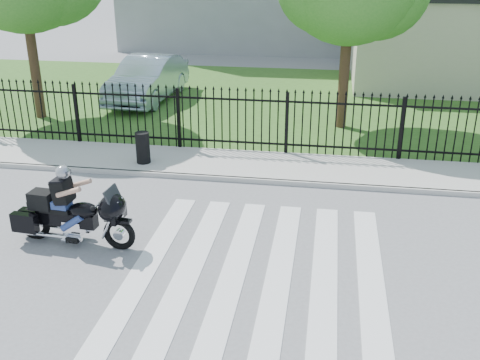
# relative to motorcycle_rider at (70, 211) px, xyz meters

# --- Properties ---
(ground) EXTENTS (120.00, 120.00, 0.00)m
(ground) POSITION_rel_motorcycle_rider_xyz_m (3.67, -0.47, -0.67)
(ground) COLOR slate
(ground) RESTS_ON ground
(crosswalk) EXTENTS (5.00, 5.50, 0.01)m
(crosswalk) POSITION_rel_motorcycle_rider_xyz_m (3.67, -0.47, -0.67)
(crosswalk) COLOR silver
(crosswalk) RESTS_ON ground
(sidewalk) EXTENTS (40.00, 2.00, 0.12)m
(sidewalk) POSITION_rel_motorcycle_rider_xyz_m (3.67, 4.53, -0.61)
(sidewalk) COLOR #ADAAA3
(sidewalk) RESTS_ON ground
(curb) EXTENTS (40.00, 0.12, 0.12)m
(curb) POSITION_rel_motorcycle_rider_xyz_m (3.67, 3.53, -0.61)
(curb) COLOR #ADAAA3
(curb) RESTS_ON ground
(grass_strip) EXTENTS (40.00, 12.00, 0.02)m
(grass_strip) POSITION_rel_motorcycle_rider_xyz_m (3.67, 11.53, -0.66)
(grass_strip) COLOR #30531C
(grass_strip) RESTS_ON ground
(iron_fence) EXTENTS (26.00, 0.04, 1.80)m
(iron_fence) POSITION_rel_motorcycle_rider_xyz_m (3.67, 5.53, 0.23)
(iron_fence) COLOR black
(iron_fence) RESTS_ON ground
(building_low) EXTENTS (10.00, 6.00, 3.50)m
(building_low) POSITION_rel_motorcycle_rider_xyz_m (10.67, 15.53, 1.08)
(building_low) COLOR #B5AE97
(building_low) RESTS_ON ground
(motorcycle_rider) EXTENTS (2.49, 0.89, 1.65)m
(motorcycle_rider) POSITION_rel_motorcycle_rider_xyz_m (0.00, 0.00, 0.00)
(motorcycle_rider) COLOR black
(motorcycle_rider) RESTS_ON ground
(parked_car) EXTENTS (1.97, 4.94, 1.60)m
(parked_car) POSITION_rel_motorcycle_rider_xyz_m (-1.94, 10.79, 0.15)
(parked_car) COLOR #94A9BA
(parked_car) RESTS_ON grass_strip
(litter_bin) EXTENTS (0.39, 0.39, 0.82)m
(litter_bin) POSITION_rel_motorcycle_rider_xyz_m (0.06, 4.16, -0.14)
(litter_bin) COLOR black
(litter_bin) RESTS_ON sidewalk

